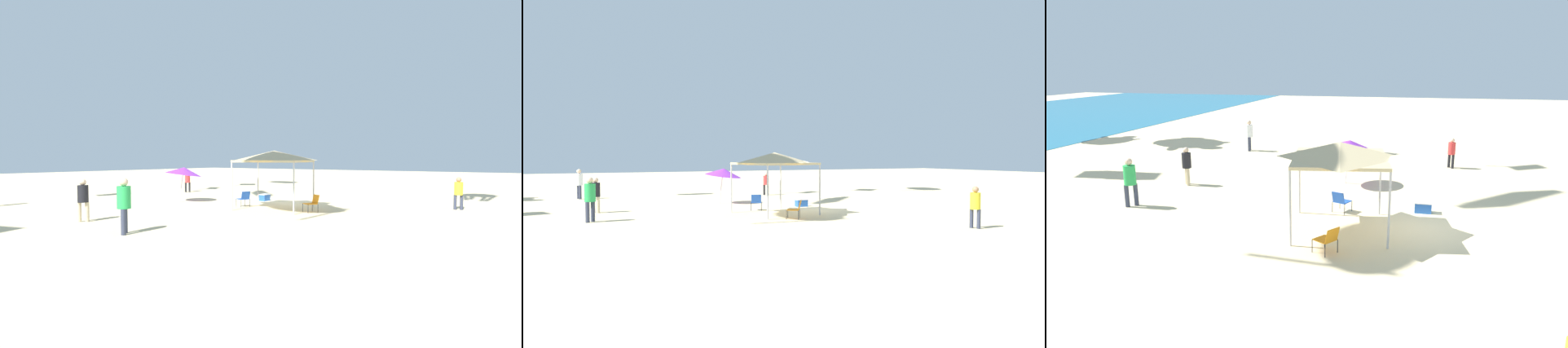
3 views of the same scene
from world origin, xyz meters
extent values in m
cube|color=beige|center=(0.00, 0.00, -0.05)|extent=(120.00, 120.00, 0.10)
cylinder|color=#B7B7BC|center=(-2.12, 1.14, 1.16)|extent=(0.07, 0.07, 2.33)
cylinder|color=#B7B7BC|center=(1.02, 1.65, 1.16)|extent=(0.07, 0.07, 2.33)
cylinder|color=#B7B7BC|center=(-2.59, 4.00, 1.16)|extent=(0.07, 0.07, 2.33)
cylinder|color=#B7B7BC|center=(0.56, 4.51, 1.16)|extent=(0.07, 0.07, 2.33)
cube|color=#D1B784|center=(-0.78, 2.82, 2.38)|extent=(3.69, 3.45, 0.10)
pyramid|color=#D1B784|center=(-0.78, 2.82, 2.67)|extent=(3.62, 3.38, 0.48)
cylinder|color=silver|center=(5.16, 3.44, 1.00)|extent=(0.21, 0.25, 2.00)
cone|color=purple|center=(5.08, 3.34, 1.80)|extent=(2.13, 2.12, 0.79)
cylinder|color=black|center=(-2.48, 2.97, 0.20)|extent=(0.02, 0.02, 0.40)
cylinder|color=black|center=(-2.92, 3.26, 0.20)|extent=(0.02, 0.02, 0.40)
cylinder|color=black|center=(-2.77, 2.54, 0.20)|extent=(0.02, 0.02, 0.40)
cylinder|color=black|center=(-3.20, 2.82, 0.20)|extent=(0.02, 0.02, 0.40)
cube|color=orange|center=(-2.84, 2.90, 0.40)|extent=(0.72, 0.72, 0.03)
cube|color=orange|center=(-3.00, 2.65, 0.61)|extent=(0.49, 0.38, 0.41)
cylinder|color=black|center=(1.17, 2.67, 0.20)|extent=(0.02, 0.02, 0.40)
cylinder|color=black|center=(1.37, 3.15, 0.20)|extent=(0.02, 0.02, 0.40)
cylinder|color=black|center=(0.69, 2.87, 0.20)|extent=(0.02, 0.02, 0.40)
cylinder|color=black|center=(0.89, 3.35, 0.20)|extent=(0.02, 0.02, 0.40)
cube|color=blue|center=(1.03, 3.01, 0.40)|extent=(0.68, 0.68, 0.03)
cube|color=blue|center=(0.77, 3.12, 0.61)|extent=(0.31, 0.51, 0.41)
cube|color=blue|center=(1.63, 0.11, 0.18)|extent=(0.41, 0.60, 0.36)
cube|color=white|center=(1.63, 0.11, 0.38)|extent=(0.42, 0.62, 0.04)
cylinder|color=black|center=(9.51, -1.43, 0.36)|extent=(0.14, 0.14, 0.72)
cylinder|color=black|center=(9.73, -1.26, 0.36)|extent=(0.14, 0.14, 0.72)
cylinder|color=red|center=(9.62, -1.34, 1.03)|extent=(0.37, 0.37, 0.62)
sphere|color=beige|center=(9.62, -1.34, 1.46)|extent=(0.23, 0.23, 0.23)
cylinder|color=#33384C|center=(0.01, 10.83, 0.43)|extent=(0.17, 0.17, 0.85)
cylinder|color=#33384C|center=(-0.24, 11.06, 0.43)|extent=(0.17, 0.17, 0.85)
cylinder|color=green|center=(-0.11, 10.95, 1.23)|extent=(0.45, 0.45, 0.74)
sphere|color=beige|center=(-0.11, 10.95, 1.74)|extent=(0.28, 0.28, 0.28)
cylinder|color=#33384C|center=(-8.54, -2.07, 0.36)|extent=(0.14, 0.14, 0.73)
cylinder|color=#33384C|center=(-8.27, -1.98, 0.36)|extent=(0.14, 0.14, 0.73)
cylinder|color=yellow|center=(-8.40, -2.02, 1.04)|extent=(0.38, 0.38, 0.63)
sphere|color=#A87A56|center=(-8.40, -2.02, 1.48)|extent=(0.24, 0.24, 0.24)
cylinder|color=#C6B28C|center=(3.22, 10.30, 0.39)|extent=(0.15, 0.15, 0.78)
cylinder|color=#C6B28C|center=(3.45, 10.49, 0.39)|extent=(0.15, 0.15, 0.78)
cylinder|color=black|center=(3.33, 10.39, 1.12)|extent=(0.41, 0.41, 0.68)
sphere|color=beige|center=(3.33, 10.39, 1.58)|extent=(0.25, 0.25, 0.25)
camera|label=1|loc=(-10.85, 18.44, 2.50)|focal=25.72mm
camera|label=2|loc=(-22.34, 12.84, 2.79)|focal=34.76mm
camera|label=3|loc=(-15.28, 0.51, 5.36)|focal=32.25mm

